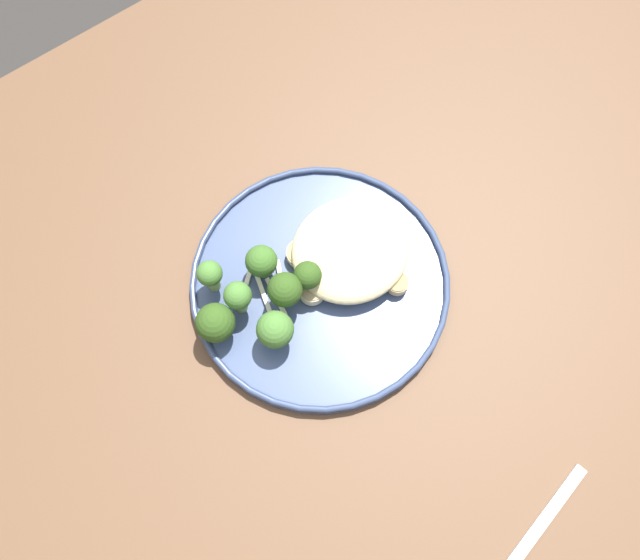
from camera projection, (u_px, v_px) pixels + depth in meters
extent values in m
plane|color=#2D2B28|center=(316.00, 428.00, 1.47)|extent=(6.00, 6.00, 0.00)
cube|color=brown|center=(312.00, 333.00, 0.79)|extent=(1.40, 1.00, 0.04)
cube|color=#4B3422|center=(444.00, 28.00, 1.39)|extent=(0.06, 0.06, 0.70)
cylinder|color=#38476B|center=(320.00, 285.00, 0.79)|extent=(0.29, 0.29, 0.01)
torus|color=#334162|center=(320.00, 282.00, 0.78)|extent=(0.29, 0.29, 0.01)
ellipsoid|color=beige|center=(351.00, 250.00, 0.78)|extent=(0.13, 0.13, 0.04)
cylinder|color=#E5C689|center=(301.00, 254.00, 0.79)|extent=(0.03, 0.03, 0.01)
cylinder|color=#958159|center=(301.00, 252.00, 0.78)|extent=(0.03, 0.03, 0.00)
cylinder|color=#E5C689|center=(351.00, 250.00, 0.79)|extent=(0.03, 0.03, 0.01)
cylinder|color=#958159|center=(351.00, 247.00, 0.78)|extent=(0.03, 0.03, 0.00)
cylinder|color=beige|center=(312.00, 292.00, 0.77)|extent=(0.03, 0.03, 0.01)
cylinder|color=#988766|center=(312.00, 289.00, 0.76)|extent=(0.03, 0.03, 0.00)
cylinder|color=#DBB77A|center=(397.00, 284.00, 0.77)|extent=(0.03, 0.03, 0.01)
cylinder|color=#8E774F|center=(398.00, 282.00, 0.77)|extent=(0.02, 0.02, 0.00)
cylinder|color=#DBB77A|center=(342.00, 266.00, 0.78)|extent=(0.03, 0.03, 0.01)
cylinder|color=#8E774F|center=(342.00, 264.00, 0.78)|extent=(0.03, 0.03, 0.00)
cylinder|color=#DBB77A|center=(363.00, 220.00, 0.80)|extent=(0.03, 0.03, 0.01)
cylinder|color=#8E774F|center=(364.00, 217.00, 0.79)|extent=(0.02, 0.02, 0.00)
cylinder|color=#7A994C|center=(240.00, 303.00, 0.76)|extent=(0.02, 0.02, 0.03)
sphere|color=#42702D|center=(238.00, 295.00, 0.74)|extent=(0.03, 0.03, 0.03)
cylinder|color=#89A356|center=(286.00, 298.00, 0.76)|extent=(0.01, 0.01, 0.03)
sphere|color=#2D4C19|center=(285.00, 290.00, 0.74)|extent=(0.04, 0.04, 0.04)
cylinder|color=#7A994C|center=(263.00, 269.00, 0.78)|extent=(0.02, 0.02, 0.02)
sphere|color=#386023|center=(261.00, 261.00, 0.76)|extent=(0.04, 0.04, 0.04)
cylinder|color=#89A356|center=(276.00, 336.00, 0.75)|extent=(0.02, 0.02, 0.02)
sphere|color=#42702D|center=(275.00, 330.00, 0.73)|extent=(0.04, 0.04, 0.04)
cylinder|color=#89A356|center=(308.00, 283.00, 0.77)|extent=(0.02, 0.02, 0.03)
sphere|color=#2D4C19|center=(308.00, 275.00, 0.74)|extent=(0.03, 0.03, 0.03)
cylinder|color=#89A356|center=(213.00, 281.00, 0.77)|extent=(0.02, 0.02, 0.03)
sphere|color=#42702D|center=(209.00, 273.00, 0.75)|extent=(0.03, 0.03, 0.03)
cylinder|color=#7A994C|center=(218.00, 329.00, 0.76)|extent=(0.02, 0.02, 0.02)
sphere|color=#2D4C19|center=(215.00, 323.00, 0.74)|extent=(0.04, 0.04, 0.04)
cube|color=silver|center=(261.00, 288.00, 0.78)|extent=(0.02, 0.06, 0.00)
cube|color=silver|center=(276.00, 297.00, 0.77)|extent=(0.01, 0.05, 0.00)
cube|color=silver|center=(250.00, 270.00, 0.78)|extent=(0.03, 0.03, 0.00)
cube|color=silver|center=(280.00, 276.00, 0.78)|extent=(0.02, 0.04, 0.00)
cube|color=silver|center=(539.00, 526.00, 0.70)|extent=(0.15, 0.04, 0.00)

